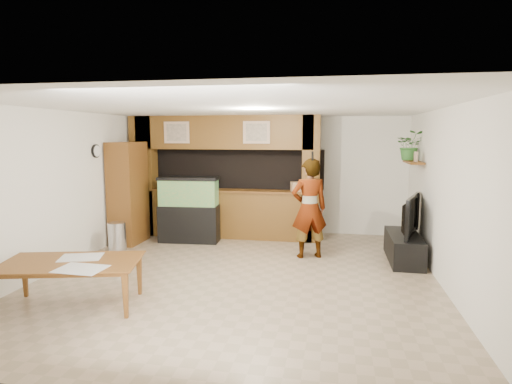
% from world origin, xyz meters
% --- Properties ---
extents(floor, '(6.50, 6.50, 0.00)m').
position_xyz_m(floor, '(0.00, 0.00, 0.00)').
color(floor, '#9E876E').
rests_on(floor, ground).
extents(ceiling, '(6.50, 6.50, 0.00)m').
position_xyz_m(ceiling, '(0.00, 0.00, 2.60)').
color(ceiling, white).
rests_on(ceiling, wall_back).
extents(wall_back, '(6.00, 0.00, 6.00)m').
position_xyz_m(wall_back, '(0.00, 3.25, 1.30)').
color(wall_back, silver).
rests_on(wall_back, floor).
extents(wall_left, '(0.00, 6.50, 6.50)m').
position_xyz_m(wall_left, '(-3.00, 0.00, 1.30)').
color(wall_left, silver).
rests_on(wall_left, floor).
extents(wall_right, '(0.00, 6.50, 6.50)m').
position_xyz_m(wall_right, '(3.00, 0.00, 1.30)').
color(wall_right, silver).
rests_on(wall_right, floor).
extents(partition, '(4.20, 0.99, 2.60)m').
position_xyz_m(partition, '(-0.95, 2.64, 1.31)').
color(partition, brown).
rests_on(partition, floor).
extents(wall_clock, '(0.05, 0.25, 0.25)m').
position_xyz_m(wall_clock, '(-2.97, 1.00, 1.90)').
color(wall_clock, black).
rests_on(wall_clock, wall_left).
extents(wall_shelf, '(0.25, 0.90, 0.04)m').
position_xyz_m(wall_shelf, '(2.85, 1.95, 1.70)').
color(wall_shelf, brown).
rests_on(wall_shelf, wall_right).
extents(pantry_cabinet, '(0.51, 0.84, 2.06)m').
position_xyz_m(pantry_cabinet, '(-2.70, 1.67, 1.03)').
color(pantry_cabinet, brown).
rests_on(pantry_cabinet, floor).
extents(trash_can, '(0.33, 0.33, 0.60)m').
position_xyz_m(trash_can, '(-2.51, 0.80, 0.30)').
color(trash_can, '#B2B2B7').
rests_on(trash_can, floor).
extents(aquarium, '(1.22, 0.46, 1.35)m').
position_xyz_m(aquarium, '(-1.51, 1.95, 0.66)').
color(aquarium, black).
rests_on(aquarium, floor).
extents(tv_stand, '(0.52, 1.41, 0.47)m').
position_xyz_m(tv_stand, '(2.65, 1.34, 0.24)').
color(tv_stand, black).
rests_on(tv_stand, floor).
extents(television, '(0.52, 1.19, 0.69)m').
position_xyz_m(television, '(2.65, 1.34, 0.82)').
color(television, black).
rests_on(television, tv_stand).
extents(photo_frame, '(0.05, 0.14, 0.18)m').
position_xyz_m(photo_frame, '(2.85, 1.73, 1.81)').
color(photo_frame, tan).
rests_on(photo_frame, wall_shelf).
extents(potted_plant, '(0.51, 0.44, 0.56)m').
position_xyz_m(potted_plant, '(2.82, 2.21, 2.00)').
color(potted_plant, '#32702D').
rests_on(potted_plant, wall_shelf).
extents(person, '(0.76, 0.63, 1.79)m').
position_xyz_m(person, '(0.99, 1.25, 0.89)').
color(person, '#936F50').
rests_on(person, floor).
extents(microphone, '(0.04, 0.10, 0.17)m').
position_xyz_m(microphone, '(1.04, 1.09, 1.84)').
color(microphone, black).
rests_on(microphone, person).
extents(dining_table, '(1.89, 1.33, 0.60)m').
position_xyz_m(dining_table, '(-1.85, -1.61, 0.30)').
color(dining_table, brown).
rests_on(dining_table, floor).
extents(newspaper_a, '(0.58, 0.43, 0.01)m').
position_xyz_m(newspaper_a, '(-1.54, -1.84, 0.61)').
color(newspaper_a, silver).
rests_on(newspaper_a, dining_table).
extents(newspaper_b, '(0.62, 0.53, 0.01)m').
position_xyz_m(newspaper_b, '(-1.82, -1.39, 0.61)').
color(newspaper_b, silver).
rests_on(newspaper_b, dining_table).
extents(counter_box, '(0.34, 0.28, 0.20)m').
position_xyz_m(counter_box, '(0.70, 2.45, 1.14)').
color(counter_box, tan).
rests_on(counter_box, partition).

